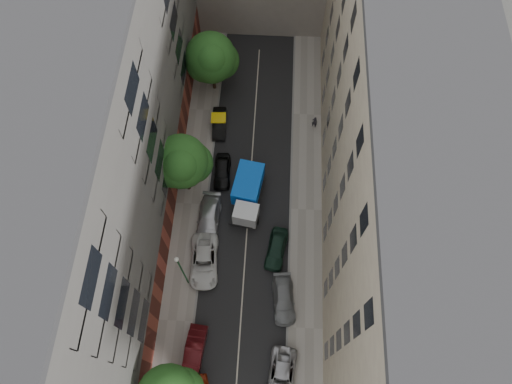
# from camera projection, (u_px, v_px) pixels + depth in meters

# --- Properties ---
(ground) EXTENTS (120.00, 120.00, 0.00)m
(ground) POSITION_uv_depth(u_px,v_px,m) (249.00, 207.00, 43.71)
(ground) COLOR #4C4C49
(ground) RESTS_ON ground
(road_surface) EXTENTS (8.00, 44.00, 0.02)m
(road_surface) POSITION_uv_depth(u_px,v_px,m) (249.00, 207.00, 43.70)
(road_surface) COLOR black
(road_surface) RESTS_ON ground
(sidewalk_left) EXTENTS (3.00, 44.00, 0.15)m
(sidewalk_left) POSITION_uv_depth(u_px,v_px,m) (191.00, 204.00, 43.78)
(sidewalk_left) COLOR gray
(sidewalk_left) RESTS_ON ground
(sidewalk_right) EXTENTS (3.00, 44.00, 0.15)m
(sidewalk_right) POSITION_uv_depth(u_px,v_px,m) (306.00, 210.00, 43.51)
(sidewalk_right) COLOR gray
(sidewalk_right) RESTS_ON ground
(building_left) EXTENTS (8.00, 44.00, 20.00)m
(building_left) POSITION_uv_depth(u_px,v_px,m) (104.00, 147.00, 34.97)
(building_left) COLOR #524F4C
(building_left) RESTS_ON ground
(building_right) EXTENTS (8.00, 44.00, 20.00)m
(building_right) POSITION_uv_depth(u_px,v_px,m) (392.00, 161.00, 34.44)
(building_right) COLOR #BDB093
(building_right) RESTS_ON ground
(tarp_truck) EXTENTS (3.21, 6.20, 2.71)m
(tarp_truck) POSITION_uv_depth(u_px,v_px,m) (248.00, 193.00, 42.69)
(tarp_truck) COLOR black
(tarp_truck) RESTS_ON ground
(car_left_1) EXTENTS (1.85, 4.30, 1.38)m
(car_left_1) POSITION_uv_depth(u_px,v_px,m) (194.00, 351.00, 37.36)
(car_left_1) COLOR #4A0E12
(car_left_1) RESTS_ON ground
(car_left_2) EXTENTS (2.78, 5.40, 1.46)m
(car_left_2) POSITION_uv_depth(u_px,v_px,m) (204.00, 261.00, 40.62)
(car_left_2) COLOR silver
(car_left_2) RESTS_ON ground
(car_left_3) EXTENTS (2.24, 5.09, 1.45)m
(car_left_3) POSITION_uv_depth(u_px,v_px,m) (209.00, 219.00, 42.40)
(car_left_3) COLOR silver
(car_left_3) RESTS_ON ground
(car_left_4) EXTENTS (1.73, 4.00, 1.35)m
(car_left_4) POSITION_uv_depth(u_px,v_px,m) (222.00, 171.00, 44.65)
(car_left_4) COLOR black
(car_left_4) RESTS_ON ground
(car_left_5) EXTENTS (1.57, 3.95, 1.28)m
(car_left_5) POSITION_uv_depth(u_px,v_px,m) (219.00, 123.00, 47.13)
(car_left_5) COLOR black
(car_left_5) RESTS_ON ground
(car_right_0) EXTENTS (2.60, 4.89, 1.31)m
(car_right_0) POSITION_uv_depth(u_px,v_px,m) (281.00, 377.00, 36.52)
(car_right_0) COLOR #B0B0B4
(car_right_0) RESTS_ON ground
(car_right_1) EXTENTS (2.29, 4.63, 1.29)m
(car_right_1) POSITION_uv_depth(u_px,v_px,m) (284.00, 299.00, 39.22)
(car_right_1) COLOR slate
(car_right_1) RESTS_ON ground
(car_right_2) EXTENTS (2.31, 4.35, 1.41)m
(car_right_2) POSITION_uv_depth(u_px,v_px,m) (276.00, 249.00, 41.15)
(car_right_2) COLOR black
(car_right_2) RESTS_ON ground
(tree_mid) EXTENTS (5.16, 4.87, 7.73)m
(tree_mid) POSITION_uv_depth(u_px,v_px,m) (182.00, 163.00, 39.83)
(tree_mid) COLOR #382619
(tree_mid) RESTS_ON sidewalk_left
(tree_far) EXTENTS (5.40, 5.14, 7.23)m
(tree_far) POSITION_uv_depth(u_px,v_px,m) (212.00, 59.00, 45.63)
(tree_far) COLOR #382619
(tree_far) RESTS_ON sidewalk_left
(lamp_post) EXTENTS (0.36, 0.36, 6.90)m
(lamp_post) POSITION_uv_depth(u_px,v_px,m) (181.00, 269.00, 36.59)
(lamp_post) COLOR #19592A
(lamp_post) RESTS_ON sidewalk_left
(pedestrian) EXTENTS (0.66, 0.53, 1.56)m
(pedestrian) POSITION_uv_depth(u_px,v_px,m) (315.00, 122.00, 46.86)
(pedestrian) COLOR black
(pedestrian) RESTS_ON sidewalk_right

